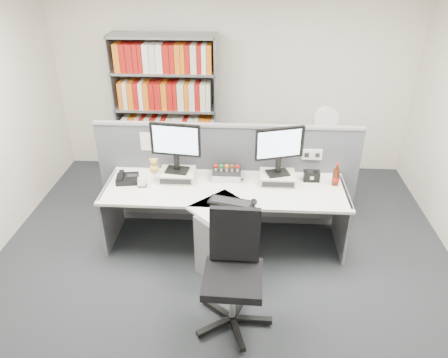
# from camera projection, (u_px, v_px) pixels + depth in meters

# --- Properties ---
(ground) EXTENTS (5.50, 5.50, 0.00)m
(ground) POSITION_uv_depth(u_px,v_px,m) (220.00, 292.00, 4.17)
(ground) COLOR #2F3337
(ground) RESTS_ON ground
(room_shell) EXTENTS (5.04, 5.54, 2.72)m
(room_shell) POSITION_uv_depth(u_px,v_px,m) (219.00, 122.00, 3.30)
(room_shell) COLOR silver
(room_shell) RESTS_ON ground
(partition) EXTENTS (3.00, 0.08, 1.27)m
(partition) POSITION_uv_depth(u_px,v_px,m) (227.00, 174.00, 4.94)
(partition) COLOR #52545D
(partition) RESTS_ON ground
(desk) EXTENTS (2.60, 1.20, 0.72)m
(desk) POSITION_uv_depth(u_px,v_px,m) (224.00, 220.00, 4.47)
(desk) COLOR white
(desk) RESTS_ON ground
(monitor_riser_left) EXTENTS (0.38, 0.31, 0.10)m
(monitor_riser_left) POSITION_uv_depth(u_px,v_px,m) (177.00, 175.00, 4.67)
(monitor_riser_left) COLOR beige
(monitor_riser_left) RESTS_ON desk
(monitor_riser_right) EXTENTS (0.38, 0.31, 0.10)m
(monitor_riser_right) POSITION_uv_depth(u_px,v_px,m) (277.00, 178.00, 4.62)
(monitor_riser_right) COLOR beige
(monitor_riser_right) RESTS_ON desk
(monitor_left) EXTENTS (0.54, 0.20, 0.55)m
(monitor_left) POSITION_uv_depth(u_px,v_px,m) (176.00, 144.00, 4.49)
(monitor_left) COLOR black
(monitor_left) RESTS_ON monitor_riser_left
(monitor_right) EXTENTS (0.51, 0.23, 0.54)m
(monitor_right) POSITION_uv_depth(u_px,v_px,m) (279.00, 147.00, 4.44)
(monitor_right) COLOR black
(monitor_right) RESTS_ON monitor_riser_right
(desktop_pc) EXTENTS (0.31, 0.28, 0.08)m
(desktop_pc) POSITION_uv_depth(u_px,v_px,m) (227.00, 174.00, 4.72)
(desktop_pc) COLOR black
(desktop_pc) RESTS_ON desk
(figurines) EXTENTS (0.29, 0.05, 0.09)m
(figurines) POSITION_uv_depth(u_px,v_px,m) (227.00, 167.00, 4.66)
(figurines) COLOR beige
(figurines) RESTS_ON desktop_pc
(keyboard) EXTENTS (0.48, 0.27, 0.03)m
(keyboard) POSITION_uv_depth(u_px,v_px,m) (231.00, 202.00, 4.25)
(keyboard) COLOR black
(keyboard) RESTS_ON desk
(mouse) EXTENTS (0.07, 0.11, 0.04)m
(mouse) POSITION_uv_depth(u_px,v_px,m) (254.00, 202.00, 4.25)
(mouse) COLOR black
(mouse) RESTS_ON desk
(desk_phone) EXTENTS (0.27, 0.25, 0.10)m
(desk_phone) POSITION_uv_depth(u_px,v_px,m) (127.00, 178.00, 4.63)
(desk_phone) COLOR black
(desk_phone) RESTS_ON desk
(desk_calendar) EXTENTS (0.09, 0.07, 0.11)m
(desk_calendar) POSITION_uv_depth(u_px,v_px,m) (142.00, 183.00, 4.53)
(desk_calendar) COLOR black
(desk_calendar) RESTS_ON desk
(plush_toy) EXTENTS (0.11, 0.11, 0.18)m
(plush_toy) POSITION_uv_depth(u_px,v_px,m) (154.00, 167.00, 4.57)
(plush_toy) COLOR gold
(plush_toy) RESTS_ON monitor_riser_left
(speaker) EXTENTS (0.18, 0.10, 0.12)m
(speaker) POSITION_uv_depth(u_px,v_px,m) (311.00, 176.00, 4.64)
(speaker) COLOR black
(speaker) RESTS_ON desk
(cola_bottle) EXTENTS (0.08, 0.08, 0.25)m
(cola_bottle) POSITION_uv_depth(u_px,v_px,m) (336.00, 177.00, 4.54)
(cola_bottle) COLOR #3F190A
(cola_bottle) RESTS_ON desk
(shelving_unit) EXTENTS (1.41, 0.40, 2.00)m
(shelving_unit) POSITION_uv_depth(u_px,v_px,m) (167.00, 111.00, 5.87)
(shelving_unit) COLOR gray
(shelving_unit) RESTS_ON ground
(filing_cabinet) EXTENTS (0.45, 0.61, 0.70)m
(filing_cabinet) POSITION_uv_depth(u_px,v_px,m) (319.00, 170.00, 5.68)
(filing_cabinet) COLOR gray
(filing_cabinet) RESTS_ON ground
(desk_fan) EXTENTS (0.32, 0.19, 0.54)m
(desk_fan) POSITION_uv_depth(u_px,v_px,m) (325.00, 122.00, 5.34)
(desk_fan) COLOR white
(desk_fan) RESTS_ON filing_cabinet
(office_chair) EXTENTS (0.67, 0.70, 1.05)m
(office_chair) POSITION_uv_depth(u_px,v_px,m) (233.00, 268.00, 3.64)
(office_chair) COLOR silver
(office_chair) RESTS_ON ground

